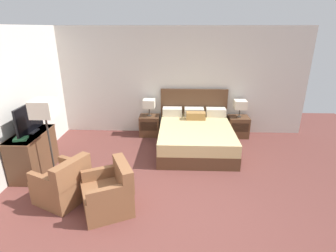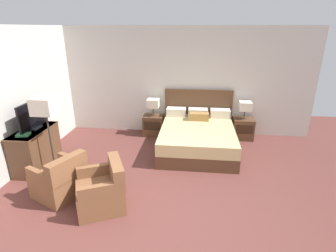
{
  "view_description": "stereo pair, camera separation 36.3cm",
  "coord_description": "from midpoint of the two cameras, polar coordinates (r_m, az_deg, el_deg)",
  "views": [
    {
      "loc": [
        0.18,
        -3.04,
        2.63
      ],
      "look_at": [
        -0.01,
        1.94,
        0.75
      ],
      "focal_mm": 28.0,
      "sensor_mm": 36.0,
      "label": 1
    },
    {
      "loc": [
        0.54,
        -3.01,
        2.63
      ],
      "look_at": [
        -0.01,
        1.94,
        0.75
      ],
      "focal_mm": 28.0,
      "sensor_mm": 36.0,
      "label": 2
    }
  ],
  "objects": [
    {
      "name": "ground_plane",
      "position": [
        4.03,
        -0.33,
        -20.16
      ],
      "size": [
        10.61,
        10.61,
        0.0
      ],
      "primitive_type": "plane",
      "color": "brown"
    },
    {
      "name": "wall_back",
      "position": [
        6.73,
        3.21,
        9.57
      ],
      "size": [
        6.81,
        0.06,
        2.68
      ],
      "primitive_type": "cube",
      "color": "beige",
      "rests_on": "ground"
    },
    {
      "name": "wall_left",
      "position": [
        5.66,
        -28.35,
        4.99
      ],
      "size": [
        0.06,
        5.34,
        2.68
      ],
      "primitive_type": "cube",
      "color": "beige",
      "rests_on": "ground"
    },
    {
      "name": "bed",
      "position": [
        6.05,
        8.11,
        -2.22
      ],
      "size": [
        1.7,
        2.03,
        1.18
      ],
      "color": "brown",
      "rests_on": "ground"
    },
    {
      "name": "nightstand_left",
      "position": [
        6.78,
        -1.65,
        0.2
      ],
      "size": [
        0.5,
        0.43,
        0.52
      ],
      "color": "brown",
      "rests_on": "ground"
    },
    {
      "name": "nightstand_right",
      "position": [
        6.86,
        17.45,
        -0.54
      ],
      "size": [
        0.5,
        0.43,
        0.52
      ],
      "color": "brown",
      "rests_on": "ground"
    },
    {
      "name": "table_lamp_left",
      "position": [
        6.6,
        -1.7,
        4.92
      ],
      "size": [
        0.29,
        0.29,
        0.43
      ],
      "color": "#332D28",
      "rests_on": "nightstand_left"
    },
    {
      "name": "table_lamp_right",
      "position": [
        6.68,
        17.97,
        4.1
      ],
      "size": [
        0.29,
        0.29,
        0.43
      ],
      "color": "#332D28",
      "rests_on": "nightstand_right"
    },
    {
      "name": "dresser",
      "position": [
        5.66,
        -25.19,
        -4.51
      ],
      "size": [
        0.49,
        1.05,
        0.81
      ],
      "color": "brown",
      "rests_on": "ground"
    },
    {
      "name": "tv",
      "position": [
        5.5,
        -25.73,
        2.03
      ],
      "size": [
        0.18,
        0.84,
        0.54
      ],
      "color": "black",
      "rests_on": "dresser"
    },
    {
      "name": "book_red_cover",
      "position": [
        5.29,
        -27.29,
        -1.71
      ],
      "size": [
        0.25,
        0.22,
        0.04
      ],
      "primitive_type": "cube",
      "rotation": [
        0.0,
        0.0,
        0.24
      ],
      "color": "#2D7042",
      "rests_on": "dresser"
    },
    {
      "name": "armchair_by_window",
      "position": [
        4.65,
        -20.3,
        -11.06
      ],
      "size": [
        0.91,
        0.91,
        0.76
      ],
      "color": "brown",
      "rests_on": "ground"
    },
    {
      "name": "armchair_companion",
      "position": [
        4.21,
        -11.58,
        -13.71
      ],
      "size": [
        0.91,
        0.91,
        0.76
      ],
      "color": "brown",
      "rests_on": "ground"
    },
    {
      "name": "floor_lamp",
      "position": [
        4.9,
        -23.25,
        3.12
      ],
      "size": [
        0.36,
        0.36,
        1.52
      ],
      "color": "#332D28",
      "rests_on": "ground"
    }
  ]
}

